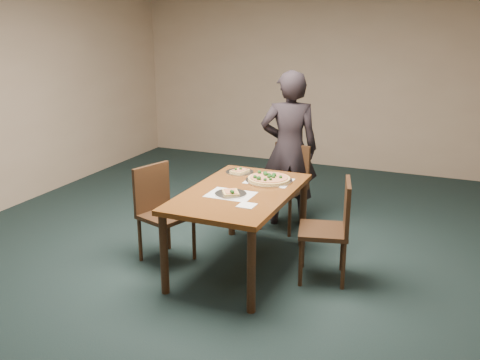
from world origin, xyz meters
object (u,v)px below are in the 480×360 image
at_px(chair_far, 287,181).
at_px(pizza_pan, 269,179).
at_px(dining_table, 240,200).
at_px(chair_right, 333,224).
at_px(diner, 289,149).
at_px(slice_plate_near, 231,193).
at_px(chair_left, 160,207).
at_px(slice_plate_far, 240,172).

xyz_separation_m(chair_far, pizza_pan, (0.07, -0.79, 0.26)).
bearing_deg(dining_table, chair_right, 7.69).
distance_m(chair_far, chair_right, 1.30).
bearing_deg(diner, slice_plate_near, 66.50).
relative_size(chair_left, chair_right, 1.00).
relative_size(chair_left, slice_plate_far, 3.25).
xyz_separation_m(diner, pizza_pan, (0.09, -0.87, -0.08)).
xyz_separation_m(dining_table, chair_left, (-0.77, -0.10, -0.14)).
xyz_separation_m(chair_left, pizza_pan, (0.91, 0.48, 0.26)).
height_order(dining_table, chair_far, chair_far).
relative_size(dining_table, chair_right, 1.65).
distance_m(dining_table, slice_plate_near, 0.17).
height_order(chair_right, diner, diner).
distance_m(dining_table, diner, 1.26).
height_order(chair_left, slice_plate_far, chair_left).
distance_m(chair_right, slice_plate_near, 0.93).
bearing_deg(chair_far, diner, 108.64).
bearing_deg(slice_plate_far, chair_left, -130.74).
distance_m(chair_left, slice_plate_near, 0.78).
bearing_deg(chair_left, pizza_pan, -44.79).
xyz_separation_m(chair_right, slice_plate_near, (-0.86, -0.24, 0.25)).
height_order(chair_far, diner, diner).
distance_m(chair_right, slice_plate_far, 1.16).
bearing_deg(dining_table, pizza_pan, 70.08).
relative_size(dining_table, chair_far, 1.65).
relative_size(chair_far, diner, 0.53).
relative_size(dining_table, chair_left, 1.65).
bearing_deg(chair_left, chair_far, -15.92).
distance_m(chair_far, slice_plate_far, 0.74).
relative_size(chair_left, pizza_pan, 2.06).
xyz_separation_m(dining_table, diner, (0.05, 1.25, 0.20)).
distance_m(chair_left, pizza_pan, 1.06).
distance_m(pizza_pan, slice_plate_near, 0.53).
relative_size(dining_table, slice_plate_near, 5.36).
bearing_deg(slice_plate_far, chair_right, -21.59).
height_order(dining_table, slice_plate_far, slice_plate_far).
bearing_deg(chair_left, chair_right, -64.80).
xyz_separation_m(diner, slice_plate_far, (-0.28, -0.72, -0.09)).
xyz_separation_m(chair_left, slice_plate_far, (0.54, 0.63, 0.25)).
height_order(dining_table, slice_plate_near, slice_plate_near).
bearing_deg(pizza_pan, chair_left, -152.38).
distance_m(dining_table, chair_left, 0.79).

